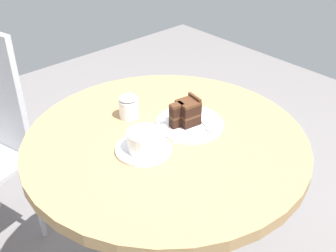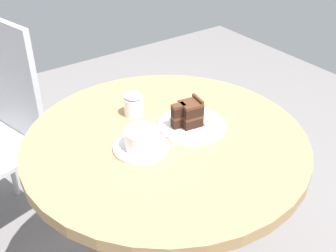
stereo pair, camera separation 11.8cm
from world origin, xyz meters
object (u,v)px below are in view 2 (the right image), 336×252
Objects in this scene: teaspoon at (127,151)px; cafe_chair at (0,120)px; sugar_pot at (134,104)px; cake_plate at (193,126)px; cake_slice at (188,113)px; fork at (208,127)px; napkin at (191,130)px; saucer at (141,147)px; coffee_cup at (143,138)px.

cafe_chair reaches higher than teaspoon.
teaspoon is at bearing -126.68° from sugar_pot.
cafe_chair is (-0.39, 0.75, -0.22)m from cake_plate.
cake_slice is (-0.01, 0.01, 0.04)m from cake_plate.
fork reaches higher than cake_plate.
cake_slice reaches higher than cake_plate.
napkin is 0.87m from cafe_chair.
sugar_pot reaches higher than teaspoon.
sugar_pot reaches higher than saucer.
teaspoon is 0.67× the size of fork.
coffee_cup is at bearing -113.71° from sugar_pot.
fork reaches higher than saucer.
saucer is 0.94× the size of napkin.
fork is 1.76× the size of sugar_pot.
cake_slice is (0.17, 0.02, 0.01)m from coffee_cup.
fork is at bearing -8.98° from coffee_cup.
cafe_chair is (-0.21, 0.75, -0.22)m from saucer.
saucer is 0.81m from cafe_chair.
saucer is 1.73× the size of teaspoon.
teaspoon is 0.98× the size of cake_slice.
sugar_pot reaches higher than coffee_cup.
cake_slice reaches higher than saucer.
cake_slice is 0.07m from fork.
teaspoon is 0.23m from cake_plate.
saucer is 0.21m from fork.
cake_slice reaches higher than coffee_cup.
teaspoon is at bearing 170.47° from coffee_cup.
cake_plate is (0.23, 0.00, -0.01)m from teaspoon.
cake_slice reaches higher than fork.
cake_slice is 0.05m from napkin.
coffee_cup is 0.17m from cake_slice.
sugar_pot is at bearing -132.57° from fork.
coffee_cup is 0.18m from cake_plate.
saucer is at bearing 109.87° from coffee_cup.
cafe_chair is at bearing 105.36° from saucer.
cafe_chair is (-0.38, 0.74, -0.26)m from cake_slice.
cake_plate is at bearing -42.08° from cake_slice.
napkin is at bearing 11.97° from cafe_chair.
teaspoon is at bearing -2.05° from cafe_chair.
napkin is at bearing -146.37° from cake_plate.
cafe_chair reaches higher than fork.
saucer is 1.17× the size of fork.
cafe_chair is at bearing 115.98° from sugar_pot.
saucer is 0.17m from napkin.
teaspoon is 0.54× the size of napkin.
teaspoon is at bearing 177.56° from napkin.
saucer is 0.03m from coffee_cup.
cake_plate is 1.22× the size of napkin.
sugar_pot is (0.08, 0.17, 0.03)m from saucer.
fork is (0.20, -0.04, 0.01)m from saucer.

